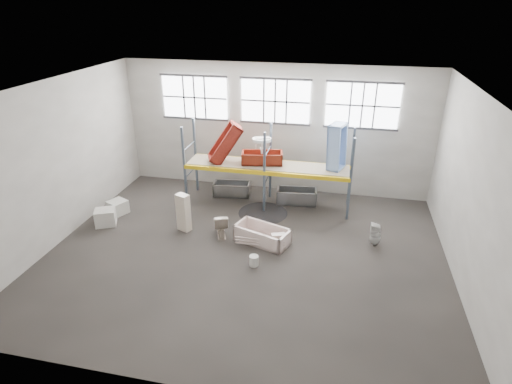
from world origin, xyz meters
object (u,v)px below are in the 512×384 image
(blue_tub_upright, at_px, (337,147))
(bucket, at_px, (254,261))
(bathtub_beige, at_px, (262,235))
(rust_tub_flat, at_px, (262,158))
(cistern_tall, at_px, (184,212))
(carton_near, at_px, (105,217))
(toilet_white, at_px, (375,234))
(steel_tub_left, at_px, (232,189))
(toilet_beige, at_px, (221,224))
(steel_tub_right, at_px, (297,196))

(blue_tub_upright, height_order, bucket, blue_tub_upright)
(bathtub_beige, height_order, bucket, bathtub_beige)
(rust_tub_flat, bearing_deg, cistern_tall, -129.18)
(bathtub_beige, bearing_deg, carton_near, -159.56)
(blue_tub_upright, bearing_deg, toilet_white, -57.85)
(cistern_tall, height_order, carton_near, cistern_tall)
(bathtub_beige, bearing_deg, bucket, -68.96)
(blue_tub_upright, bearing_deg, bathtub_beige, -125.77)
(rust_tub_flat, xyz_separation_m, carton_near, (-4.92, -2.86, -1.53))
(bathtub_beige, relative_size, bucket, 5.48)
(blue_tub_upright, bearing_deg, steel_tub_left, 175.74)
(bathtub_beige, bearing_deg, toilet_beige, -164.28)
(blue_tub_upright, bearing_deg, toilet_beige, -141.38)
(bucket, distance_m, carton_near, 5.68)
(bathtub_beige, relative_size, steel_tub_left, 1.22)
(bathtub_beige, relative_size, carton_near, 2.62)
(steel_tub_left, xyz_separation_m, bucket, (1.90, -4.53, -0.10))
(steel_tub_left, bearing_deg, blue_tub_upright, -4.26)
(rust_tub_flat, distance_m, blue_tub_upright, 2.72)
(bathtub_beige, relative_size, toilet_white, 2.33)
(toilet_beige, xyz_separation_m, carton_near, (-4.09, -0.16, -0.12))
(blue_tub_upright, bearing_deg, cistern_tall, -150.56)
(steel_tub_right, relative_size, carton_near, 2.25)
(toilet_white, xyz_separation_m, steel_tub_left, (-5.41, 2.61, -0.11))
(toilet_beige, distance_m, steel_tub_left, 3.12)
(bathtub_beige, height_order, steel_tub_right, steel_tub_right)
(bathtub_beige, xyz_separation_m, cistern_tall, (-2.71, 0.19, 0.40))
(bathtub_beige, height_order, blue_tub_upright, blue_tub_upright)
(toilet_white, distance_m, steel_tub_left, 6.00)
(steel_tub_right, xyz_separation_m, blue_tub_upright, (1.35, -0.15, 2.12))
(bathtub_beige, xyz_separation_m, steel_tub_left, (-1.87, 3.18, 0.01))
(bathtub_beige, relative_size, toilet_beige, 2.13)
(cistern_tall, height_order, blue_tub_upright, blue_tub_upright)
(toilet_beige, distance_m, carton_near, 4.10)
(blue_tub_upright, xyz_separation_m, bucket, (-2.05, -4.24, -2.24))
(bathtub_beige, xyz_separation_m, toilet_beige, (-1.41, 0.10, 0.15))
(toilet_white, distance_m, rust_tub_flat, 4.90)
(blue_tub_upright, bearing_deg, steel_tub_right, 173.85)
(cistern_tall, bearing_deg, carton_near, -151.69)
(steel_tub_left, relative_size, bucket, 4.49)
(toilet_white, height_order, steel_tub_left, toilet_white)
(bathtub_beige, distance_m, blue_tub_upright, 4.15)
(cistern_tall, xyz_separation_m, blue_tub_upright, (4.79, 2.70, 1.74))
(rust_tub_flat, height_order, carton_near, rust_tub_flat)
(bathtub_beige, bearing_deg, toilet_white, 29.11)
(toilet_white, relative_size, blue_tub_upright, 0.46)
(steel_tub_left, relative_size, blue_tub_upright, 0.87)
(steel_tub_left, height_order, rust_tub_flat, rust_tub_flat)
(blue_tub_upright, height_order, carton_near, blue_tub_upright)
(bathtub_beige, height_order, steel_tub_left, steel_tub_left)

